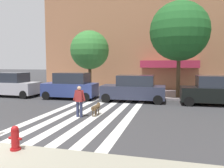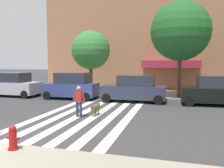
% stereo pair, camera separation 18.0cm
% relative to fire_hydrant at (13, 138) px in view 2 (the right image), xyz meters
% --- Properties ---
extents(ground_plane, '(160.00, 160.00, 0.00)m').
position_rel_fire_hydrant_xyz_m(ground_plane, '(-1.20, 6.15, -0.52)').
color(ground_plane, '#353538').
extents(sidewalk_far, '(80.00, 6.00, 0.15)m').
position_rel_fire_hydrant_xyz_m(sidewalk_far, '(-1.20, 14.87, -0.45)').
color(sidewalk_far, gray).
rests_on(sidewalk_far, ground_plane).
extents(crosswalk_stripes, '(4.95, 10.84, 0.01)m').
position_rel_fire_hydrant_xyz_m(crosswalk_stripes, '(0.27, 6.15, -0.52)').
color(crosswalk_stripes, silver).
rests_on(crosswalk_stripes, ground_plane).
extents(fire_hydrant, '(0.44, 0.32, 0.76)m').
position_rel_fire_hydrant_xyz_m(fire_hydrant, '(0.00, 0.00, 0.00)').
color(fire_hydrant, maroon).
rests_on(fire_hydrant, sidewalk_near).
extents(parked_car_near_curb, '(4.88, 2.08, 2.03)m').
position_rel_fire_hydrant_xyz_m(parked_car_near_curb, '(-8.60, 10.61, 0.43)').
color(parked_car_near_curb, '#AFAEB7').
rests_on(parked_car_near_curb, ground_plane).
extents(parked_car_behind_first, '(4.24, 1.99, 2.09)m').
position_rel_fire_hydrant_xyz_m(parked_car_behind_first, '(-3.08, 10.62, 0.49)').
color(parked_car_behind_first, navy).
rests_on(parked_car_behind_first, ground_plane).
extents(parked_car_third_in_line, '(4.68, 2.04, 1.96)m').
position_rel_fire_hydrant_xyz_m(parked_car_third_in_line, '(1.96, 10.62, 0.42)').
color(parked_car_third_in_line, '#2A2E42').
rests_on(parked_car_third_in_line, ground_plane).
extents(parked_car_fourth_in_line, '(4.29, 2.04, 1.99)m').
position_rel_fire_hydrant_xyz_m(parked_car_fourth_in_line, '(7.44, 10.62, 0.44)').
color(parked_car_fourth_in_line, black).
rests_on(parked_car_fourth_in_line, ground_plane).
extents(street_tree_nearest, '(3.54, 3.54, 5.67)m').
position_rel_fire_hydrant_xyz_m(street_tree_nearest, '(-2.69, 13.96, 3.51)').
color(street_tree_nearest, '#4C3823').
rests_on(street_tree_nearest, sidewalk_far).
extents(street_tree_middle, '(4.59, 4.59, 7.45)m').
position_rel_fire_hydrant_xyz_m(street_tree_middle, '(5.14, 12.75, 4.77)').
color(street_tree_middle, '#4C3823').
rests_on(street_tree_middle, sidewalk_far).
extents(pedestrian_dog_walker, '(0.71, 0.25, 1.64)m').
position_rel_fire_hydrant_xyz_m(pedestrian_dog_walker, '(-0.02, 5.10, 0.41)').
color(pedestrian_dog_walker, '#282D4C').
rests_on(pedestrian_dog_walker, ground_plane).
extents(dog_on_leash, '(0.28, 1.14, 0.65)m').
position_rel_fire_hydrant_xyz_m(dog_on_leash, '(0.71, 5.69, -0.08)').
color(dog_on_leash, brown).
rests_on(dog_on_leash, ground_plane).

